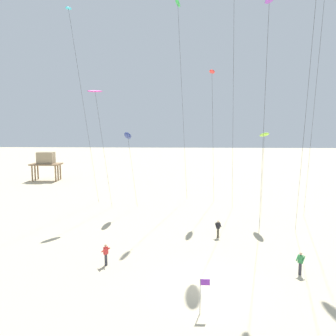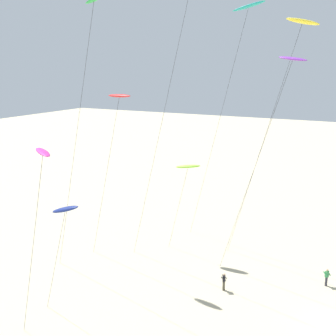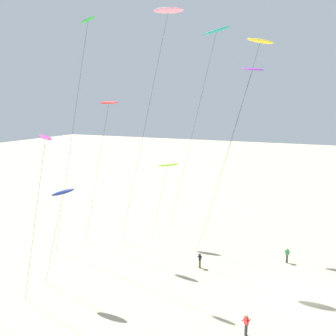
% 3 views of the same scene
% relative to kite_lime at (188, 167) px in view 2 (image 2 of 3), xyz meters
% --- Properties ---
extents(kite_lime, '(0.94, 3.84, 9.91)m').
position_rel_kite_lime_xyz_m(kite_lime, '(0.00, 0.00, 0.00)').
color(kite_lime, '#8CD833').
rests_on(kite_lime, ground).
extents(kite_red, '(1.48, 5.95, 17.06)m').
position_rel_kite_lime_xyz_m(kite_red, '(-5.36, 4.59, 7.18)').
color(kite_red, red).
rests_on(kite_red, ground).
extents(kite_magenta, '(1.82, 5.26, 14.58)m').
position_rel_kite_lime_xyz_m(kite_magenta, '(-18.68, 1.32, 4.66)').
color(kite_magenta, '#D8339E').
rests_on(kite_magenta, ground).
extents(kite_purple, '(1.68, 7.15, 20.37)m').
position_rel_kite_lime_xyz_m(kite_purple, '(-2.34, -10.05, 10.20)').
color(kite_purple, purple).
rests_on(kite_purple, ground).
extents(kite_yellow, '(1.83, 7.84, 23.78)m').
position_rel_kite_lime_xyz_m(kite_yellow, '(1.31, -10.00, 13.51)').
color(kite_yellow, yellow).
rests_on(kite_yellow, ground).
extents(kite_green, '(1.75, 7.65, 24.80)m').
position_rel_kite_lime_xyz_m(kite_green, '(-9.42, 4.14, 13.98)').
color(kite_green, green).
rests_on(kite_green, ground).
extents(kite_navy, '(1.05, 4.49, 9.90)m').
position_rel_kite_lime_xyz_m(kite_navy, '(-15.31, 2.86, -0.23)').
color(kite_navy, navy).
rests_on(kite_navy, ground).
extents(kite_teal, '(1.96, 8.04, 25.73)m').
position_rel_kite_lime_xyz_m(kite_teal, '(4.10, -4.33, 15.36)').
color(kite_teal, teal).
rests_on(kite_teal, ground).
extents(kite_flyer_middle, '(0.73, 0.72, 1.67)m').
position_rel_kite_lime_xyz_m(kite_flyer_middle, '(-0.45, -14.18, -8.60)').
color(kite_flyer_middle, '#33333D').
rests_on(kite_flyer_middle, ground).
extents(kite_flyer_furthest, '(0.61, 0.58, 1.67)m').
position_rel_kite_lime_xyz_m(kite_flyer_furthest, '(-5.47, -6.14, -8.60)').
color(kite_flyer_furthest, '#4C4738').
rests_on(kite_flyer_furthest, ground).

